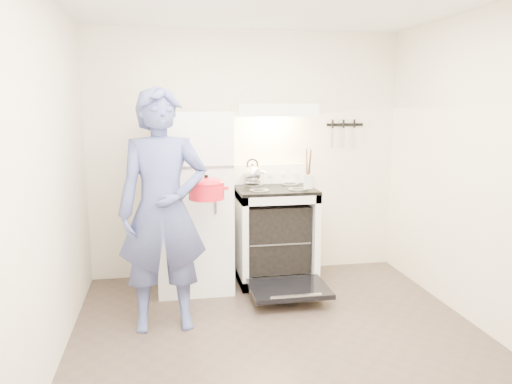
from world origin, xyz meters
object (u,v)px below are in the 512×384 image
(refrigerator, at_px, (193,201))
(tea_kettle, at_px, (252,172))
(stove_body, at_px, (275,236))
(person, at_px, (163,211))
(dutch_oven, at_px, (206,191))

(refrigerator, distance_m, tea_kettle, 0.69)
(stove_body, height_order, person, person)
(tea_kettle, xyz_separation_m, dutch_oven, (-0.54, -0.87, -0.02))
(stove_body, xyz_separation_m, person, (-1.09, -0.90, 0.49))
(tea_kettle, xyz_separation_m, person, (-0.89, -1.07, -0.14))
(refrigerator, xyz_separation_m, stove_body, (0.81, 0.02, -0.39))
(refrigerator, relative_size, dutch_oven, 4.66)
(refrigerator, relative_size, person, 0.89)
(person, distance_m, dutch_oven, 0.42)
(tea_kettle, height_order, dutch_oven, tea_kettle)
(refrigerator, xyz_separation_m, dutch_oven, (0.07, -0.67, 0.21))
(person, height_order, dutch_oven, person)
(refrigerator, bearing_deg, stove_body, 1.77)
(refrigerator, distance_m, dutch_oven, 0.71)
(refrigerator, distance_m, person, 0.92)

